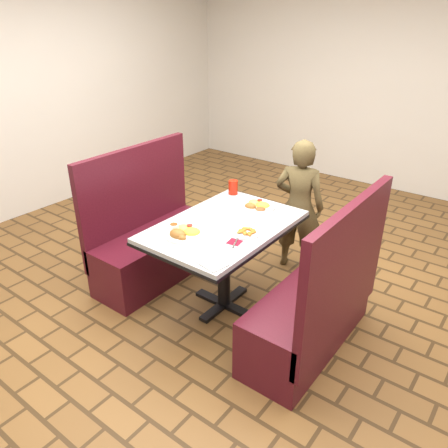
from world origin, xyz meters
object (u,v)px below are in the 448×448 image
(far_dinner_plate, at_px, (257,205))
(booth_bench_right, at_px, (315,309))
(booth_bench_left, at_px, (153,242))
(dining_table, at_px, (224,235))
(plantain_plate, at_px, (247,232))
(red_tumbler, at_px, (233,187))
(diner_person, at_px, (299,206))
(near_dinner_plate, at_px, (184,231))

(far_dinner_plate, bearing_deg, booth_bench_right, -27.99)
(booth_bench_left, bearing_deg, dining_table, 0.00)
(plantain_plate, distance_m, red_tumbler, 0.77)
(diner_person, bearing_deg, booth_bench_right, 110.45)
(far_dinner_plate, bearing_deg, near_dinner_plate, -101.77)
(booth_bench_right, bearing_deg, plantain_plate, -177.19)
(plantain_plate, height_order, red_tumbler, red_tumbler)
(red_tumbler, bearing_deg, plantain_plate, -46.27)
(plantain_plate, bearing_deg, booth_bench_right, 2.81)
(far_dinner_plate, xyz_separation_m, red_tumbler, (-0.34, 0.12, 0.03))
(booth_bench_right, relative_size, far_dinner_plate, 4.16)
(diner_person, bearing_deg, red_tumbler, 25.62)
(plantain_plate, bearing_deg, dining_table, 173.06)
(dining_table, height_order, diner_person, diner_person)
(diner_person, xyz_separation_m, plantain_plate, (0.08, -0.94, 0.15))
(red_tumbler, bearing_deg, far_dinner_plate, -20.01)
(diner_person, xyz_separation_m, near_dinner_plate, (-0.27, -1.23, 0.17))
(diner_person, height_order, far_dinner_plate, diner_person)
(booth_bench_left, relative_size, diner_person, 0.98)
(booth_bench_right, bearing_deg, diner_person, 125.35)
(dining_table, relative_size, diner_person, 0.99)
(dining_table, xyz_separation_m, far_dinner_plate, (0.03, 0.41, 0.12))
(dining_table, xyz_separation_m, near_dinner_plate, (-0.12, -0.32, 0.13))
(plantain_plate, bearing_deg, diner_person, 94.91)
(dining_table, distance_m, diner_person, 0.93)
(booth_bench_left, bearing_deg, far_dinner_plate, 26.13)
(red_tumbler, bearing_deg, booth_bench_left, -133.04)
(dining_table, relative_size, plantain_plate, 6.16)
(booth_bench_right, distance_m, near_dinner_plate, 1.07)
(dining_table, height_order, far_dinner_plate, far_dinner_plate)
(booth_bench_left, bearing_deg, diner_person, 44.05)
(diner_person, relative_size, near_dinner_plate, 4.09)
(booth_bench_left, relative_size, plantain_plate, 6.10)
(red_tumbler, bearing_deg, booth_bench_right, -25.67)
(dining_table, height_order, booth_bench_left, booth_bench_left)
(near_dinner_plate, bearing_deg, booth_bench_left, 154.95)
(near_dinner_plate, distance_m, red_tumbler, 0.87)
(booth_bench_right, height_order, plantain_plate, booth_bench_right)
(diner_person, bearing_deg, near_dinner_plate, 62.87)
(booth_bench_right, xyz_separation_m, near_dinner_plate, (-0.92, -0.32, 0.45))
(near_dinner_plate, height_order, red_tumbler, red_tumbler)
(dining_table, bearing_deg, diner_person, 80.79)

